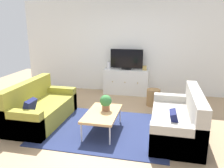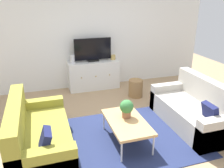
# 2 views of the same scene
# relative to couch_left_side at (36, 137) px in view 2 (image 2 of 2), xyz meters

# --- Properties ---
(ground_plane) EXTENTS (10.00, 10.00, 0.00)m
(ground_plane) POSITION_rel_couch_left_side_xyz_m (1.44, 0.10, -0.28)
(ground_plane) COLOR tan
(wall_back) EXTENTS (6.40, 0.12, 2.70)m
(wall_back) POSITION_rel_couch_left_side_xyz_m (1.44, 2.65, 1.07)
(wall_back) COLOR white
(wall_back) RESTS_ON ground_plane
(area_rug) EXTENTS (2.50, 1.90, 0.01)m
(area_rug) POSITION_rel_couch_left_side_xyz_m (1.44, -0.05, -0.28)
(area_rug) COLOR navy
(area_rug) RESTS_ON ground_plane
(couch_left_side) EXTENTS (0.85, 1.72, 0.86)m
(couch_left_side) POSITION_rel_couch_left_side_xyz_m (0.00, 0.00, 0.00)
(couch_left_side) COLOR olive
(couch_left_side) RESTS_ON ground_plane
(couch_right_side) EXTENTS (0.85, 1.72, 0.86)m
(couch_right_side) POSITION_rel_couch_left_side_xyz_m (2.88, 0.00, 0.00)
(couch_right_side) COLOR #B2ADA3
(couch_right_side) RESTS_ON ground_plane
(coffee_table) EXTENTS (0.59, 1.03, 0.40)m
(coffee_table) POSITION_rel_couch_left_side_xyz_m (1.43, -0.15, 0.08)
(coffee_table) COLOR tan
(coffee_table) RESTS_ON ground_plane
(potted_plant) EXTENTS (0.23, 0.23, 0.31)m
(potted_plant) POSITION_rel_couch_left_side_xyz_m (1.47, -0.03, 0.29)
(potted_plant) COLOR #936042
(potted_plant) RESTS_ON coffee_table
(tv_console) EXTENTS (1.29, 0.47, 0.73)m
(tv_console) POSITION_rel_couch_left_side_xyz_m (1.48, 2.37, 0.08)
(tv_console) COLOR white
(tv_console) RESTS_ON ground_plane
(flat_screen_tv) EXTENTS (0.94, 0.16, 0.58)m
(flat_screen_tv) POSITION_rel_couch_left_side_xyz_m (1.48, 2.39, 0.74)
(flat_screen_tv) COLOR black
(flat_screen_tv) RESTS_ON tv_console
(glass_vase) EXTENTS (0.11, 0.11, 0.20)m
(glass_vase) POSITION_rel_couch_left_side_xyz_m (0.96, 2.37, 0.55)
(glass_vase) COLOR silver
(glass_vase) RESTS_ON tv_console
(mantel_clock) EXTENTS (0.11, 0.07, 0.13)m
(mantel_clock) POSITION_rel_couch_left_side_xyz_m (2.01, 2.37, 0.52)
(mantel_clock) COLOR tan
(mantel_clock) RESTS_ON tv_console
(wicker_basket) EXTENTS (0.34, 0.34, 0.42)m
(wicker_basket) POSITION_rel_couch_left_side_xyz_m (2.32, 1.54, -0.07)
(wicker_basket) COLOR #9E7547
(wicker_basket) RESTS_ON ground_plane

